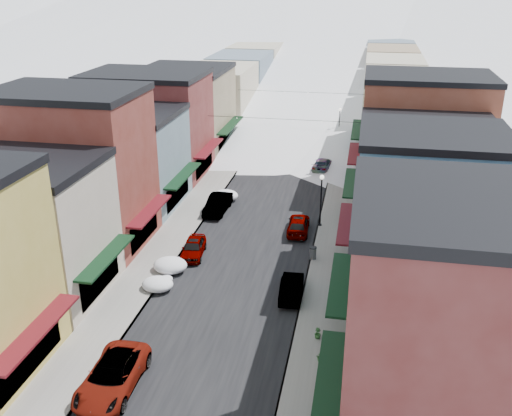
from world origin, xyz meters
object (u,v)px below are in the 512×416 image
at_px(trash_can, 313,253).
at_px(streetlamp_near, 321,194).
at_px(car_dark_hatch, 218,204).
at_px(car_silver_sedan, 193,247).
at_px(car_white_suv, 112,376).
at_px(car_green_sedan, 292,287).

height_order(trash_can, streetlamp_near, streetlamp_near).
distance_m(car_dark_hatch, trash_can, 12.36).
bearing_deg(car_silver_sedan, trash_can, -0.67).
height_order(car_white_suv, car_silver_sedan, car_white_suv).
bearing_deg(car_green_sedan, car_white_suv, 51.06).
bearing_deg(car_dark_hatch, car_white_suv, -86.73).
height_order(car_white_suv, car_green_sedan, car_white_suv).
bearing_deg(trash_can, car_dark_hatch, 140.21).
bearing_deg(trash_can, streetlamp_near, 90.00).
xyz_separation_m(car_silver_sedan, streetlamp_near, (9.17, 7.28, 2.36)).
height_order(car_white_suv, streetlamp_near, streetlamp_near).
relative_size(car_green_sedan, streetlamp_near, 0.91).
xyz_separation_m(car_white_suv, car_green_sedan, (8.02, 11.07, -0.10)).
relative_size(car_white_suv, car_silver_sedan, 1.41).
bearing_deg(streetlamp_near, car_white_suv, -111.27).
xyz_separation_m(car_green_sedan, streetlamp_near, (0.90, 11.83, 2.36)).
relative_size(car_silver_sedan, trash_can, 4.12).
distance_m(car_silver_sedan, trash_can, 9.22).
bearing_deg(car_dark_hatch, car_green_sedan, -55.38).
xyz_separation_m(car_white_suv, car_dark_hatch, (-0.58, 24.46, -0.00)).
bearing_deg(car_green_sedan, car_silver_sedan, -31.84).
relative_size(car_silver_sedan, streetlamp_near, 0.87).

